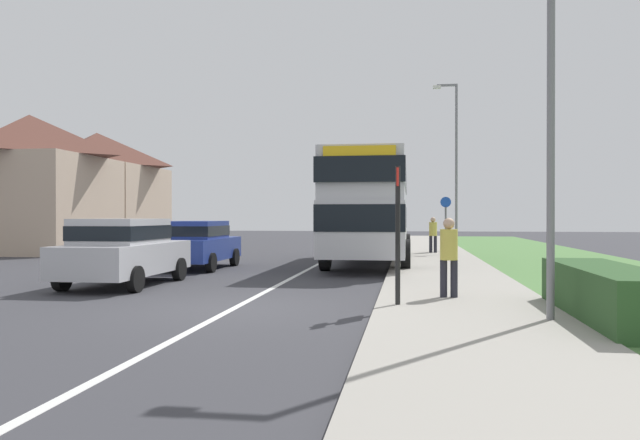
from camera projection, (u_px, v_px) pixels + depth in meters
ground_plane at (234, 309)px, 11.29m from camera, size 120.00×120.00×0.00m
lane_marking_centre at (306, 270)px, 19.20m from camera, size 0.14×60.00×0.01m
pavement_near_side at (446, 277)px, 16.62m from camera, size 3.20×68.00×0.12m
grass_verge_seaward at (614, 280)px, 16.00m from camera, size 6.00×68.00×0.08m
roadside_hedge at (608, 296)px, 9.65m from camera, size 1.10×4.33×0.90m
double_decker_bus at (371, 204)px, 21.77m from camera, size 2.80×10.20×3.70m
parked_car_silver at (124, 249)px, 15.00m from camera, size 1.96×4.25×1.64m
parked_car_blue at (197, 242)px, 19.83m from camera, size 1.90×4.07×1.55m
pedestrian_at_stop at (449, 253)px, 11.96m from camera, size 0.34×0.34×1.67m
pedestrian_walking_away at (433, 233)px, 26.80m from camera, size 0.34×0.34×1.67m
bus_stop_sign at (398, 225)px, 10.98m from camera, size 0.09×0.52×2.60m
cycle_route_sign at (446, 223)px, 25.59m from camera, size 0.44×0.08×2.52m
street_lamp_near at (543, 69)px, 9.39m from camera, size 1.14×0.20×6.85m
street_lamp_mid at (454, 157)px, 28.67m from camera, size 1.14×0.20×7.90m
house_terrace_far_side at (66, 187)px, 32.02m from camera, size 6.52×12.52×6.51m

